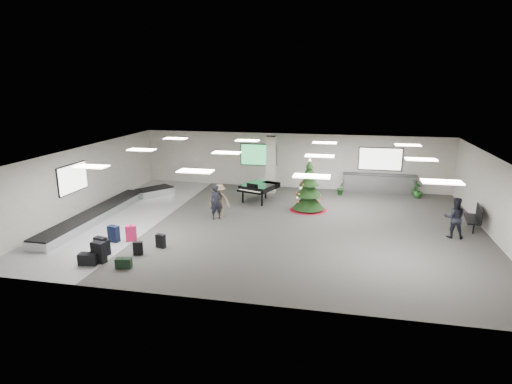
% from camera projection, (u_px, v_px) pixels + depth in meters
% --- Properties ---
extents(ground, '(18.00, 18.00, 0.00)m').
position_uv_depth(ground, '(271.00, 224.00, 18.93)').
color(ground, '#383633').
rests_on(ground, ground).
extents(room_envelope, '(18.02, 14.02, 3.21)m').
position_uv_depth(room_envelope, '(266.00, 169.00, 19.06)').
color(room_envelope, '#ACA89D').
rests_on(room_envelope, ground).
extents(baggage_carousel, '(2.28, 9.71, 0.43)m').
position_uv_depth(baggage_carousel, '(109.00, 210.00, 20.35)').
color(baggage_carousel, silver).
rests_on(baggage_carousel, ground).
extents(service_counter, '(4.05, 0.65, 1.08)m').
position_uv_depth(service_counter, '(379.00, 184.00, 24.10)').
color(service_counter, silver).
rests_on(service_counter, ground).
extents(suitcase_0, '(0.52, 0.34, 0.77)m').
position_uv_depth(suitcase_0, '(99.00, 252.00, 14.88)').
color(suitcase_0, black).
rests_on(suitcase_0, ground).
extents(suitcase_1, '(0.42, 0.32, 0.59)m').
position_uv_depth(suitcase_1, '(105.00, 247.00, 15.59)').
color(suitcase_1, black).
rests_on(suitcase_1, ground).
extents(pink_suitcase, '(0.47, 0.37, 0.67)m').
position_uv_depth(pink_suitcase, '(131.00, 233.00, 16.88)').
color(pink_suitcase, '#D31B52').
rests_on(pink_suitcase, ground).
extents(suitcase_3, '(0.38, 0.26, 0.54)m').
position_uv_depth(suitcase_3, '(161.00, 241.00, 16.24)').
color(suitcase_3, black).
rests_on(suitcase_3, ground).
extents(navy_suitcase, '(0.47, 0.33, 0.67)m').
position_uv_depth(navy_suitcase, '(114.00, 234.00, 16.81)').
color(navy_suitcase, black).
rests_on(navy_suitcase, ground).
extents(suitcase_5, '(0.50, 0.35, 0.70)m').
position_uv_depth(suitcase_5, '(101.00, 246.00, 15.52)').
color(suitcase_5, black).
rests_on(suitcase_5, ground).
extents(green_duffel, '(0.57, 0.36, 0.37)m').
position_uv_depth(green_duffel, '(124.00, 263.00, 14.48)').
color(green_duffel, black).
rests_on(green_duffel, ground).
extents(suitcase_7, '(0.38, 0.28, 0.51)m').
position_uv_depth(suitcase_7, '(138.00, 248.00, 15.56)').
color(suitcase_7, black).
rests_on(suitcase_7, ground).
extents(black_duffel, '(0.66, 0.43, 0.43)m').
position_uv_depth(black_duffel, '(88.00, 259.00, 14.74)').
color(black_duffel, black).
rests_on(black_duffel, ground).
extents(christmas_tree, '(1.84, 1.84, 2.62)m').
position_uv_depth(christmas_tree, '(309.00, 192.00, 20.82)').
color(christmas_tree, '#65090C').
rests_on(christmas_tree, ground).
extents(grand_piano, '(2.02, 2.29, 1.09)m').
position_uv_depth(grand_piano, '(259.00, 187.00, 22.34)').
color(grand_piano, black).
rests_on(grand_piano, ground).
extents(bench, '(0.74, 1.64, 1.00)m').
position_uv_depth(bench, '(475.00, 216.00, 18.19)').
color(bench, black).
rests_on(bench, ground).
extents(traveler_a, '(0.70, 0.64, 1.61)m').
position_uv_depth(traveler_a, '(216.00, 202.00, 19.48)').
color(traveler_a, black).
rests_on(traveler_a, ground).
extents(traveler_b, '(1.08, 0.69, 1.59)m').
position_uv_depth(traveler_b, '(220.00, 201.00, 19.68)').
color(traveler_b, '#846C52').
rests_on(traveler_b, ground).
extents(traveler_bench, '(0.86, 0.69, 1.67)m').
position_uv_depth(traveler_bench, '(455.00, 218.00, 17.15)').
color(traveler_bench, black).
rests_on(traveler_bench, ground).
extents(potted_plant_left, '(0.58, 0.58, 0.82)m').
position_uv_depth(potted_plant_left, '(341.00, 188.00, 23.71)').
color(potted_plant_left, '#133C1A').
rests_on(potted_plant_left, ground).
extents(potted_plant_right, '(0.67, 0.67, 0.85)m').
position_uv_depth(potted_plant_right, '(418.00, 190.00, 23.10)').
color(potted_plant_right, '#133C1A').
rests_on(potted_plant_right, ground).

